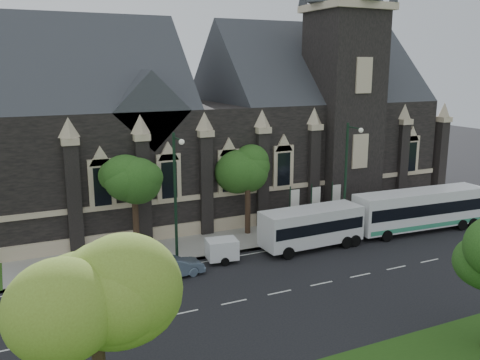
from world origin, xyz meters
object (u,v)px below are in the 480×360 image
tree_park_near (100,282)px  box_trailer (222,249)px  sedan (173,267)px  banner_flag_center (314,203)px  tour_coach (420,209)px  shuttle_bus (312,226)px  tree_walk_right (249,163)px  tree_walk_left (136,174)px  banner_flag_right (335,200)px  street_lamp_mid (176,191)px  banner_flag_left (293,206)px  street_lamp_near (347,173)px

tree_park_near → box_trailer: tree_park_near is taller
sedan → banner_flag_center: bearing=-77.2°
banner_flag_center → tour_coach: bearing=-24.6°
tree_park_near → tour_coach: size_ratio=0.73×
tree_park_near → sedan: 16.33m
shuttle_bus → tree_walk_right: bearing=117.5°
banner_flag_center → shuttle_bus: size_ratio=0.51×
tree_walk_left → tour_coach: tree_walk_left is taller
tree_walk_left → sedan: size_ratio=1.89×
banner_flag_center → banner_flag_right: same height
sedan → tree_park_near: bearing=149.9°
street_lamp_mid → box_trailer: size_ratio=2.90×
box_trailer → banner_flag_right: bearing=22.5°
tour_coach → banner_flag_left: bearing=163.3°
tree_walk_left → shuttle_bus: 13.36m
banner_flag_right → box_trailer: bearing=-165.4°
street_lamp_mid → banner_flag_center: 12.73m
street_lamp_mid → shuttle_bus: 10.58m
banner_flag_left → shuttle_bus: banner_flag_left is taller
street_lamp_mid → street_lamp_near: bearing=0.0°
street_lamp_near → banner_flag_center: 3.74m
banner_flag_left → tree_park_near: bearing=-135.5°
banner_flag_center → street_lamp_mid: bearing=-171.2°
street_lamp_near → shuttle_bus: street_lamp_near is taller
street_lamp_near → shuttle_bus: (-4.06, -1.36, -3.37)m
box_trailer → sedan: size_ratio=0.77×
banner_flag_center → sedan: (-13.34, -4.04, -1.72)m
tree_park_near → tree_walk_left: (5.97, 19.47, -0.68)m
banner_flag_left → tree_walk_right: bearing=150.9°
street_lamp_near → banner_flag_center: (-1.71, 1.91, -2.73)m
sedan → banner_flag_right: bearing=-79.3°
banner_flag_center → box_trailer: banner_flag_center is taller
street_lamp_mid → banner_flag_right: (14.29, 1.91, -2.73)m
street_lamp_mid → banner_flag_left: bearing=10.5°
tree_walk_right → sedan: (-8.26, -5.75, -5.15)m
street_lamp_mid → shuttle_bus: size_ratio=1.14×
tree_walk_left → street_lamp_near: 16.22m
tree_walk_right → banner_flag_center: 6.36m
banner_flag_left → box_trailer: bearing=-158.2°
tree_walk_left → street_lamp_near: size_ratio=0.85×
banner_flag_center → banner_flag_right: 2.00m
tree_walk_right → banner_flag_left: bearing=-29.1°
shuttle_bus → banner_flag_center: bearing=53.1°
shuttle_bus → sedan: shuttle_bus is taller
tree_park_near → banner_flag_center: (20.06, 17.77, -4.03)m
tree_walk_right → banner_flag_center: size_ratio=1.95×
street_lamp_near → sedan: bearing=-171.9°
street_lamp_near → tree_walk_right: bearing=151.9°
banner_flag_center → box_trailer: bearing=-162.5°
banner_flag_right → box_trailer: banner_flag_right is taller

